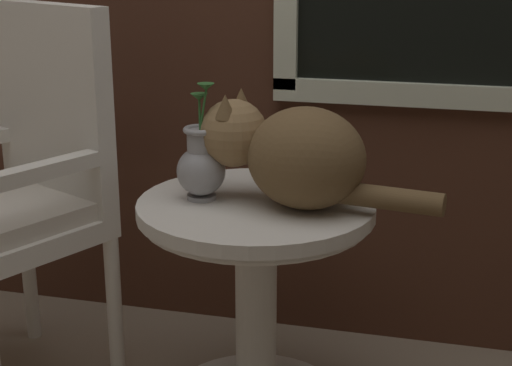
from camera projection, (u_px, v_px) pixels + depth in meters
name	position (u px, v px, depth m)	size (l,w,h in m)	color
wicker_side_table	(256.00, 274.00, 2.08)	(0.62, 0.62, 0.62)	silver
wicker_chair	(23.00, 183.00, 2.20)	(0.62, 0.61, 1.10)	silver
cat	(293.00, 153.00, 1.95)	(0.63, 0.30, 0.28)	brown
pewter_vase_with_ivy	(201.00, 164.00, 2.01)	(0.13, 0.13, 0.30)	#99999E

